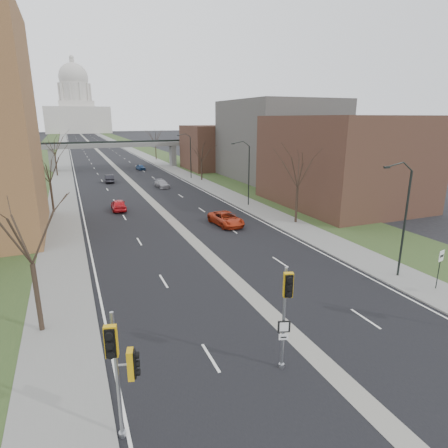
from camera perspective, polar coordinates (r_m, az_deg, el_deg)
ground at (r=20.72m, az=13.91°, el=-19.12°), size 700.00×700.00×0.00m
road_surface at (r=164.13m, az=-19.08°, el=10.94°), size 20.00×600.00×0.01m
median_strip at (r=164.13m, az=-19.08°, el=10.94°), size 1.20×600.00×0.02m
sidewalk_right at (r=165.34m, az=-14.87°, el=11.32°), size 4.00×600.00×0.12m
sidewalk_left at (r=163.79m, az=-23.33°, el=10.54°), size 4.00×600.00×0.12m
grass_verge_right at (r=166.27m, az=-12.78°, el=11.48°), size 8.00×600.00×0.10m
grass_verge_left at (r=163.95m, az=-25.45°, el=10.30°), size 8.00×600.00×0.10m
commercial_block_near at (r=54.25m, az=17.56°, el=9.10°), size 16.00×20.00×12.00m
commercial_block_mid at (r=76.05m, az=8.27°, el=12.54°), size 18.00×22.00×15.00m
commercial_block_far at (r=89.78m, az=-1.14°, el=11.59°), size 14.00×14.00×10.00m
pedestrian_bridge at (r=94.22m, az=-16.27°, el=11.08°), size 34.00×3.00×6.45m
capitol at (r=333.61m, az=-21.54°, el=16.01°), size 48.00×42.00×55.75m
streetlight_near at (r=29.42m, az=25.39°, el=5.01°), size 2.61×0.20×8.70m
streetlight_mid at (r=50.48m, az=3.02°, el=10.44°), size 2.61×0.20×8.70m
streetlight_far at (r=74.72m, az=-5.76°, el=12.14°), size 2.61×0.20×8.70m
tree_left_a at (r=22.09m, az=-27.98°, el=0.67°), size 7.20×7.20×9.40m
tree_left_b at (r=51.72m, az=-25.27°, el=8.28°), size 6.75×6.75×8.81m
tree_left_c at (r=85.53m, az=-24.56°, el=11.35°), size 7.65×7.65×9.99m
tree_right_a at (r=42.84m, az=11.30°, el=8.75°), size 7.20×7.20×9.40m
tree_right_b at (r=72.58m, az=-3.48°, el=11.19°), size 6.30×6.30×8.22m
tree_right_c at (r=111.01m, az=-10.47°, el=13.21°), size 7.65×7.65×9.99m
signal_pole_left at (r=14.52m, az=-15.50°, el=-19.46°), size 1.13×0.89×5.30m
signal_pole_median at (r=17.57m, az=9.45°, el=-11.75°), size 0.72×0.88×5.23m
speed_limit_sign at (r=30.03m, az=30.05°, el=-5.10°), size 0.60×0.17×2.84m
car_left_near at (r=50.91m, az=-15.76°, el=2.83°), size 1.91×4.45×1.50m
car_left_far at (r=74.00m, az=-17.08°, el=6.64°), size 1.74×4.47×1.45m
car_right_near at (r=42.21m, az=0.31°, el=0.81°), size 2.93×5.59×1.50m
car_right_mid at (r=66.47m, az=-9.46°, el=6.06°), size 2.20×4.52×1.27m
car_right_far at (r=90.23m, az=-12.59°, el=8.45°), size 1.92×3.89×1.27m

